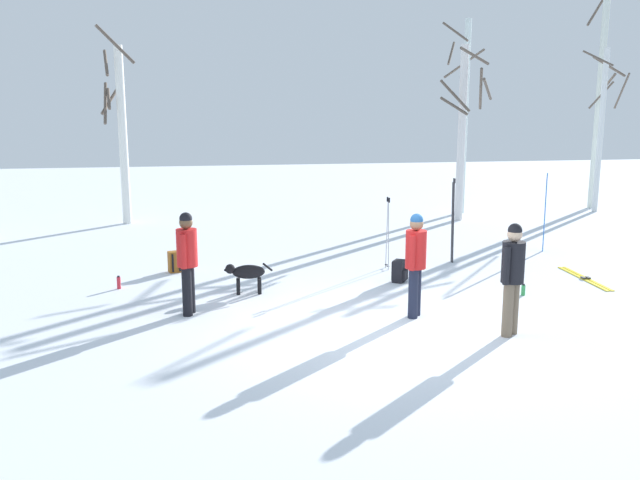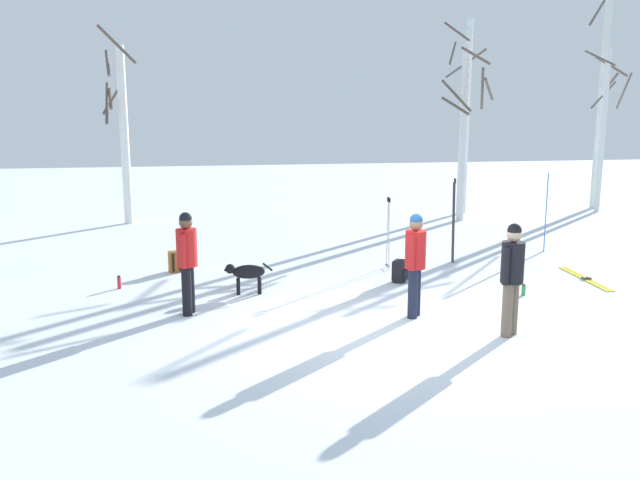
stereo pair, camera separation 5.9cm
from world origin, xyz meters
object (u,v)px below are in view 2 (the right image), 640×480
backpack_0 (175,262)px  ski_poles_0 (388,231)px  water_bottle_1 (524,290)px  birch_tree_2 (123,130)px  water_bottle_0 (119,282)px  birch_tree_4 (466,113)px  person_2 (415,258)px  birch_tree_5 (603,128)px  ski_pair_planted_0 (453,221)px  person_1 (187,256)px  ski_pair_lying_0 (585,278)px  ski_pair_planted_1 (546,213)px  person_0 (512,272)px  backpack_1 (400,272)px  birch_tree_3 (464,128)px  dog (246,273)px  birch_tree_6 (601,103)px

backpack_0 → ski_poles_0: bearing=-6.2°
water_bottle_1 → birch_tree_2: bearing=130.9°
water_bottle_0 → birch_tree_4: (9.83, 7.68, 3.05)m
ski_poles_0 → birch_tree_4: 8.58m
person_2 → birch_tree_5: bearing=46.4°
birch_tree_4 → birch_tree_5: (4.45, -0.52, -0.45)m
ski_poles_0 → water_bottle_1: (1.90, -2.42, -0.72)m
ski_poles_0 → ski_pair_planted_0: bearing=13.4°
person_1 → backpack_0: person_1 is taller
water_bottle_1 → person_1: bearing=-179.0°
ski_pair_planted_0 → ski_pair_lying_0: bearing=-41.9°
ski_pair_planted_1 → ski_pair_lying_0: (-0.43, -2.53, -0.92)m
ski_poles_0 → person_1: bearing=-148.4°
ski_pair_planted_0 → water_bottle_1: size_ratio=8.75×
person_0 → ski_pair_lying_0: bearing=44.2°
backpack_0 → birch_tree_2: birch_tree_2 is taller
person_1 → ski_pair_planted_0: ski_pair_planted_0 is taller
person_0 → ski_pair_lying_0: (2.99, 2.91, -0.97)m
person_0 → ski_pair_planted_0: (0.89, 4.79, -0.06)m
backpack_1 → backpack_0: bearing=159.9°
person_0 → birch_tree_3: size_ratio=0.33×
ski_pair_planted_0 → backpack_1: bearing=-137.7°
dog → ski_pair_planted_0: 5.02m
ski_pair_planted_0 → birch_tree_5: birch_tree_5 is taller
person_0 → birch_tree_5: size_ratio=0.33×
ski_pair_planted_1 → ski_pair_lying_0: bearing=-99.7°
dog → birch_tree_3: 10.13m
ski_pair_planted_0 → birch_tree_2: (-7.64, 6.40, 1.80)m
backpack_1 → person_0: bearing=-77.2°
person_0 → person_2: size_ratio=1.00×
person_0 → backpack_1: 3.47m
person_2 → birch_tree_4: size_ratio=0.28×
ski_pair_lying_0 → dog: bearing=179.3°
backpack_1 → birch_tree_6: (9.23, 8.37, 3.29)m
person_2 → birch_tree_3: 10.03m
ski_pair_lying_0 → ski_pair_planted_0: bearing=138.1°
ski_poles_0 → water_bottle_0: bearing=-172.9°
ski_pair_lying_0 → birch_tree_6: (5.49, 8.77, 3.50)m
dog → backpack_1: (3.02, 0.31, -0.17)m
person_1 → dog: person_1 is taller
ski_pair_planted_0 → water_bottle_1: 2.93m
person_0 → ski_poles_0: size_ratio=1.12×
ski_pair_planted_1 → water_bottle_0: 9.74m
ski_pair_planted_1 → water_bottle_1: ski_pair_planted_1 is taller
ski_pair_lying_0 → birch_tree_2: size_ratio=0.35×
ski_pair_planted_1 → backpack_0: bearing=-176.4°
backpack_0 → backpack_1: size_ratio=1.00×
person_0 → backpack_0: person_0 is taller
water_bottle_1 → birch_tree_3: size_ratio=0.04×
birch_tree_6 → water_bottle_1: bearing=-126.9°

